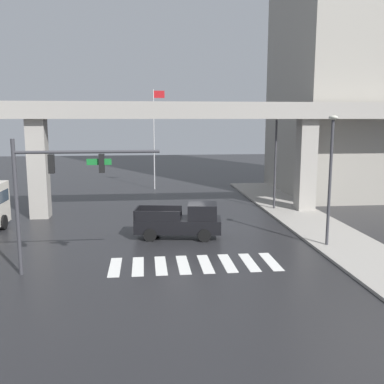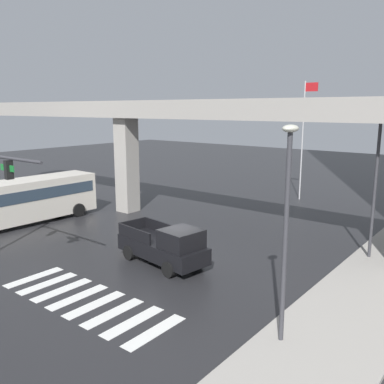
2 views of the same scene
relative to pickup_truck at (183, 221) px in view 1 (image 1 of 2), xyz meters
name	(u,v)px [view 1 (image 1 of 2)]	position (x,y,z in m)	size (l,w,h in m)	color
ground_plane	(184,235)	(0.10, 0.61, -0.99)	(120.00, 120.00, 0.00)	#232326
crosswalk_stripes	(194,264)	(0.10, -5.00, -0.98)	(8.25, 2.80, 0.01)	silver
elevated_overpass	(176,118)	(0.10, 6.52, 6.10)	(55.90, 2.28, 8.24)	#9E9991
sidewalk_east	(310,222)	(8.95, 2.61, -0.91)	(4.00, 36.00, 0.15)	#9E9991
pickup_truck	(183,221)	(0.00, 0.00, 0.00)	(5.32, 2.62, 2.08)	black
traffic_signal_mast	(55,179)	(-6.23, -5.55, 3.40)	(6.49, 0.32, 6.20)	#38383D
street_lamp_near_corner	(331,166)	(7.75, -2.91, 3.57)	(0.44, 0.70, 7.24)	#38383D
street_lamp_mid_block	(276,152)	(7.75, 7.13, 3.57)	(0.44, 0.70, 7.24)	#38383D
flagpole	(155,132)	(-1.15, 18.62, 4.76)	(1.16, 0.12, 9.91)	silver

